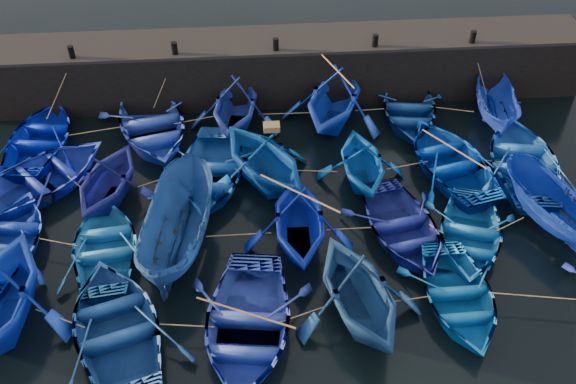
{
  "coord_description": "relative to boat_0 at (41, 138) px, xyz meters",
  "views": [
    {
      "loc": [
        -1.26,
        -13.25,
        15.49
      ],
      "look_at": [
        0.0,
        3.2,
        0.7
      ],
      "focal_mm": 40.0,
      "sensor_mm": 36.0,
      "label": 1
    }
  ],
  "objects": [
    {
      "name": "boat_1",
      "position": [
        4.2,
        0.49,
        0.06
      ],
      "size": [
        5.14,
        6.24,
        1.13
      ],
      "primitive_type": "imported",
      "rotation": [
        0.0,
        0.0,
        0.26
      ],
      "color": "blue",
      "rests_on": "ground"
    },
    {
      "name": "boat_5",
      "position": [
        18.1,
        0.39,
        0.29
      ],
      "size": [
        2.19,
        4.27,
        1.57
      ],
      "primitive_type": "imported",
      "rotation": [
        0.0,
        0.0,
        -0.17
      ],
      "color": "blue",
      "rests_on": "ground"
    },
    {
      "name": "boat_3",
      "position": [
        11.51,
        0.84,
        0.75
      ],
      "size": [
        5.63,
        5.98,
        2.5
      ],
      "primitive_type": "imported",
      "rotation": [
        0.0,
        0.0,
        -0.4
      ],
      "color": "blue",
      "rests_on": "ground"
    },
    {
      "name": "boat_14",
      "position": [
        3.28,
        -5.95,
        -0.04
      ],
      "size": [
        3.69,
        4.78,
        0.92
      ],
      "primitive_type": "imported",
      "rotation": [
        0.0,
        0.0,
        3.26
      ],
      "color": "blue",
      "rests_on": "ground"
    },
    {
      "name": "boat_6",
      "position": [
        0.56,
        -2.43,
        0.04
      ],
      "size": [
        6.35,
        6.28,
        1.08
      ],
      "primitive_type": "imported",
      "rotation": [
        0.0,
        0.0,
        2.32
      ],
      "color": "#182CA4",
      "rests_on": "ground"
    },
    {
      "name": "bollard_3",
      "position": [
        13.29,
        2.33,
        2.37
      ],
      "size": [
        0.24,
        0.24,
        0.5
      ],
      "primitive_type": "cylinder",
      "color": "black",
      "rests_on": "quay_top"
    },
    {
      "name": "boat_4",
      "position": [
        14.63,
        0.89,
        -0.02
      ],
      "size": [
        3.99,
        5.09,
        0.96
      ],
      "primitive_type": "imported",
      "rotation": [
        0.0,
        0.0,
        -0.16
      ],
      "color": "navy",
      "rests_on": "ground"
    },
    {
      "name": "boat_18",
      "position": [
        15.09,
        -6.31,
        -0.05
      ],
      "size": [
        4.29,
        5.1,
        0.9
      ],
      "primitive_type": "imported",
      "rotation": [
        0.0,
        0.0,
        -0.31
      ],
      "color": "blue",
      "rests_on": "ground"
    },
    {
      "name": "bollard_0",
      "position": [
        1.29,
        2.33,
        2.37
      ],
      "size": [
        0.24,
        0.24,
        0.5
      ],
      "primitive_type": "cylinder",
      "color": "black",
      "rests_on": "quay_top"
    },
    {
      "name": "boat_21",
      "position": [
        4.03,
        -9.19,
        0.03
      ],
      "size": [
        5.05,
        6.0,
        1.06
      ],
      "primitive_type": "imported",
      "rotation": [
        0.0,
        0.0,
        3.45
      ],
      "color": "navy",
      "rests_on": "ground"
    },
    {
      "name": "loose_oars",
      "position": [
        11.04,
        -4.27,
        1.24
      ],
      "size": [
        10.04,
        12.36,
        1.5
      ],
      "color": "#99724C",
      "rests_on": "ground"
    },
    {
      "name": "bollard_2",
      "position": [
        9.29,
        2.33,
        2.37
      ],
      "size": [
        0.24,
        0.24,
        0.5
      ],
      "primitive_type": "cylinder",
      "color": "black",
      "rests_on": "quay_top"
    },
    {
      "name": "boat_2",
      "position": [
        7.56,
        0.88,
        0.61
      ],
      "size": [
        4.32,
        4.79,
        2.22
      ],
      "primitive_type": "imported",
      "rotation": [
        0.0,
        0.0,
        -0.18
      ],
      "color": "navy",
      "rests_on": "ground"
    },
    {
      "name": "boat_10",
      "position": [
        12.06,
        -2.93,
        0.48
      ],
      "size": [
        3.34,
        3.84,
        1.97
      ],
      "primitive_type": "imported",
      "rotation": [
        0.0,
        0.0,
        3.17
      ],
      "color": "#0751BB",
      "rests_on": "ground"
    },
    {
      "name": "quay_top",
      "position": [
        9.29,
        3.23,
        2.06
      ],
      "size": [
        26.0,
        2.5,
        0.12
      ],
      "primitive_type": "cube",
      "color": "black",
      "rests_on": "quay_wall"
    },
    {
      "name": "boat_19",
      "position": [
        17.97,
        -5.78,
        0.37
      ],
      "size": [
        3.39,
        4.8,
        1.74
      ],
      "primitive_type": "imported",
      "rotation": [
        0.0,
        0.0,
        3.57
      ],
      "color": "navy",
      "rests_on": "ground"
    },
    {
      "name": "mooring_ropes",
      "position": [
        9.31,
        -2.32,
        0.37
      ],
      "size": [
        18.15,
        11.72,
        2.1
      ],
      "color": "tan",
      "rests_on": "ground"
    },
    {
      "name": "boat_7",
      "position": [
        3.07,
        -3.26,
        0.53
      ],
      "size": [
        4.34,
        4.7,
        2.05
      ],
      "primitive_type": "imported",
      "rotation": [
        0.0,
        0.0,
        2.85
      ],
      "color": "navy",
      "rests_on": "ground"
    },
    {
      "name": "wooden_crate",
      "position": [
        8.82,
        -2.72,
        2.02
      ],
      "size": [
        0.57,
        0.41,
        0.22
      ],
      "primitive_type": "cube",
      "color": "brown",
      "rests_on": "boat_9"
    },
    {
      "name": "boat_23",
      "position": [
        10.93,
        -8.96,
        0.67
      ],
      "size": [
        4.83,
        5.27,
        2.34
      ],
      "primitive_type": "imported",
      "rotation": [
        0.0,
        0.0,
        0.26
      ],
      "color": "navy",
      "rests_on": "ground"
    },
    {
      "name": "boat_0",
      "position": [
        0.0,
        0.0,
        0.0
      ],
      "size": [
        3.98,
        5.19,
        1.0
      ],
      "primitive_type": "imported",
      "rotation": [
        0.0,
        0.0,
        3.03
      ],
      "color": "#00139D",
      "rests_on": "ground"
    },
    {
      "name": "boat_12",
      "position": [
        18.14,
        -2.85,
        0.05
      ],
      "size": [
        4.51,
        5.77,
        1.09
      ],
      "primitive_type": "imported",
      "rotation": [
        0.0,
        0.0,
        2.99
      ],
      "color": "blue",
      "rests_on": "ground"
    },
    {
      "name": "quay_wall",
      "position": [
        9.29,
        3.23,
        0.75
      ],
      "size": [
        26.0,
        2.5,
        2.5
      ],
      "primitive_type": "cube",
      "color": "black",
      "rests_on": "ground"
    },
    {
      "name": "boat_24",
      "position": [
        14.02,
        -8.83,
        -0.05
      ],
      "size": [
        3.17,
        4.38,
        0.9
      ],
      "primitive_type": "imported",
      "rotation": [
        0.0,
        0.0,
        0.02
      ],
      "color": "blue",
      "rests_on": "ground"
    },
    {
      "name": "bollard_1",
      "position": [
        5.29,
        2.33,
        2.37
      ],
      "size": [
        0.24,
        0.24,
        0.5
      ],
      "primitive_type": "cylinder",
      "color": "black",
      "rests_on": "quay_top"
    },
    {
      "name": "boat_22",
      "position": [
        7.68,
        -9.45,
        0.04
      ],
      "size": [
        4.41,
        5.69,
        1.09
      ],
      "primitive_type": "imported",
      "rotation": [
        0.0,
        0.0,
        -0.13
      ],
      "color": "#2B40B7",
      "rests_on": "ground"
    },
    {
      "name": "boat_9",
      "position": [
        8.52,
        -2.72,
        0.7
      ],
      "size": [
        5.76,
        5.97,
        2.41
      ],
      "primitive_type": "imported",
      "rotation": [
        0.0,
        0.0,
        3.69
      ],
      "color": "#07418F",
      "rests_on": "ground"
    },
    {
      "name": "boat_11",
      "position": [
        15.46,
        -2.6,
        0.03
      ],
      "size": [
        4.79,
        5.85,
        1.06
      ],
      "primitive_type": "imported",
      "rotation": [
        0.0,
        0.0,
        3.39
      ],
      "color": "#003091",
      "rests_on": "ground"
    },
    {
      "name": "boat_13",
      "position": [
        0.08,
        -5.49,
        -0.03
      ],
      "size": [
        3.76,
        4.9,
        0.94
      ],
      "primitive_type": "imported",
      "rotation": [
        0.0,
        0.0,
        3.03
      ],
      "color": "#1331A0",
      "rests_on": "ground"
    },
    {
      "name": "boat_8",
      "position": [
        6.58,
        -2.48,
        0.02
      ],
      "size": [
        4.16,
        5.4,
        1.04
      ],
      "primitive_type": "imported",
      "rotation": [
        0.0,
        0.0,
        -0.12
      ],
      "color": "#184FAE",
      "rests_on": "ground"
    },
    {
      "name": "bollard_4",
      "position": [
        17.29,
        2.33,
        2.37
      ],
      "size": [
        0.24,
        0.24,
        0.5
      ],
      "primitive_type": "cylinder",
      "color": "black",
      "rests_on": "quay_top"
    },
    {
      "name": "ground",
      "position": [
        9.29,
        -7.27,
        -0.5
      ],
      "size": [
        120.0,
        120.0,
        0.0
      ],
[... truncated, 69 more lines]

